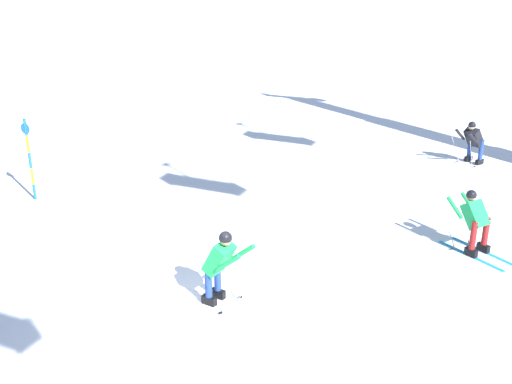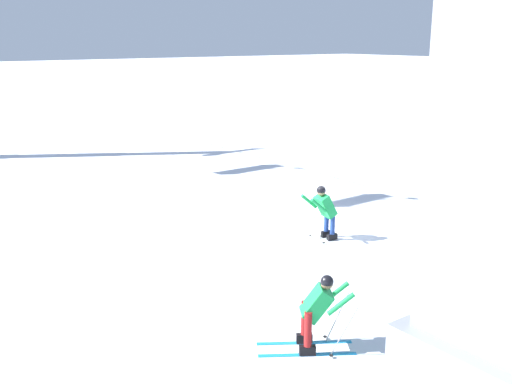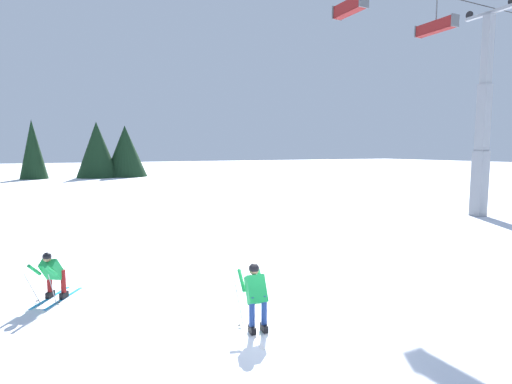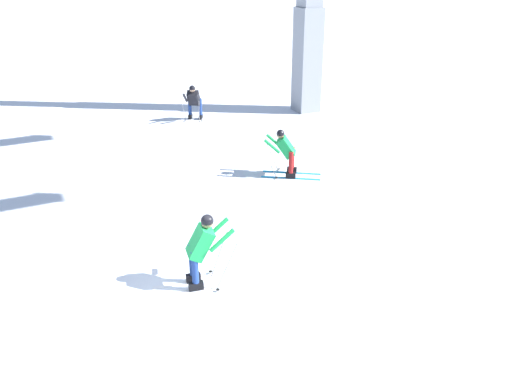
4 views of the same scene
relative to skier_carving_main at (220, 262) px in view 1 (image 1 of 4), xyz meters
name	(u,v)px [view 1 (image 1 of 4)]	position (x,y,z in m)	size (l,w,h in m)	color
ground_plane	(207,312)	(0.37, -0.09, -0.86)	(260.00, 260.00, 0.00)	white
skier_carving_main	(220,262)	(0.00, 0.00, 0.00)	(0.75, 1.64, 1.62)	white
trail_marker_pole	(30,157)	(-2.64, -6.83, 0.31)	(0.07, 0.28, 2.18)	blue
skier_distant_uphill	(473,140)	(-10.35, 3.40, -0.08)	(1.79, 1.39, 1.50)	white
skier_distant_downhill	(475,218)	(-4.12, 4.00, -0.09)	(1.40, 1.70, 1.49)	#198CCC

